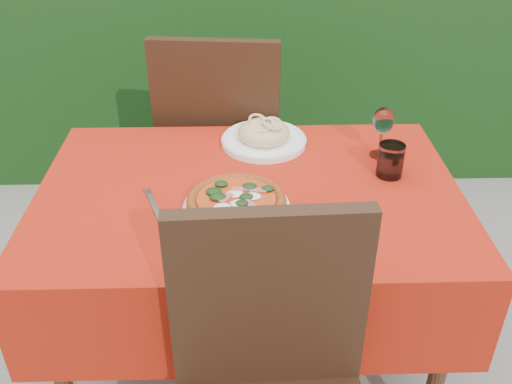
{
  "coord_description": "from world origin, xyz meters",
  "views": [
    {
      "loc": [
        -0.02,
        -1.44,
        1.65
      ],
      "look_at": [
        0.02,
        -0.05,
        0.77
      ],
      "focal_mm": 40.0,
      "sensor_mm": 36.0,
      "label": 1
    }
  ],
  "objects_px": {
    "pasta_plate": "(264,136)",
    "water_glass": "(390,162)",
    "pizza_plate": "(236,203)",
    "wine_glass": "(383,123)",
    "fork": "(154,207)",
    "chair_far": "(221,140)"
  },
  "relations": [
    {
      "from": "chair_far",
      "to": "pizza_plate",
      "type": "relative_size",
      "value": 3.07
    },
    {
      "from": "water_glass",
      "to": "fork",
      "type": "height_order",
      "value": "water_glass"
    },
    {
      "from": "chair_far",
      "to": "pasta_plate",
      "type": "height_order",
      "value": "chair_far"
    },
    {
      "from": "water_glass",
      "to": "pasta_plate",
      "type": "bearing_deg",
      "value": 149.66
    },
    {
      "from": "pasta_plate",
      "to": "water_glass",
      "type": "bearing_deg",
      "value": -30.34
    },
    {
      "from": "fork",
      "to": "pizza_plate",
      "type": "bearing_deg",
      "value": -25.5
    },
    {
      "from": "pasta_plate",
      "to": "water_glass",
      "type": "height_order",
      "value": "water_glass"
    },
    {
      "from": "chair_far",
      "to": "fork",
      "type": "bearing_deg",
      "value": 82.82
    },
    {
      "from": "wine_glass",
      "to": "fork",
      "type": "xyz_separation_m",
      "value": [
        -0.7,
        -0.29,
        -0.12
      ]
    },
    {
      "from": "water_glass",
      "to": "chair_far",
      "type": "bearing_deg",
      "value": 134.36
    },
    {
      "from": "pasta_plate",
      "to": "wine_glass",
      "type": "height_order",
      "value": "wine_glass"
    },
    {
      "from": "pizza_plate",
      "to": "fork",
      "type": "distance_m",
      "value": 0.23
    },
    {
      "from": "pizza_plate",
      "to": "pasta_plate",
      "type": "height_order",
      "value": "pasta_plate"
    },
    {
      "from": "pizza_plate",
      "to": "pasta_plate",
      "type": "relative_size",
      "value": 1.18
    },
    {
      "from": "chair_far",
      "to": "pizza_plate",
      "type": "height_order",
      "value": "chair_far"
    },
    {
      "from": "chair_far",
      "to": "pasta_plate",
      "type": "distance_m",
      "value": 0.41
    },
    {
      "from": "water_glass",
      "to": "fork",
      "type": "bearing_deg",
      "value": -167.01
    },
    {
      "from": "pasta_plate",
      "to": "fork",
      "type": "bearing_deg",
      "value": -130.22
    },
    {
      "from": "pizza_plate",
      "to": "fork",
      "type": "xyz_separation_m",
      "value": [
        -0.23,
        0.02,
        -0.02
      ]
    },
    {
      "from": "chair_far",
      "to": "pasta_plate",
      "type": "bearing_deg",
      "value": 121.8
    },
    {
      "from": "pizza_plate",
      "to": "wine_glass",
      "type": "relative_size",
      "value": 2.01
    },
    {
      "from": "water_glass",
      "to": "pizza_plate",
      "type": "bearing_deg",
      "value": -158.67
    }
  ]
}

